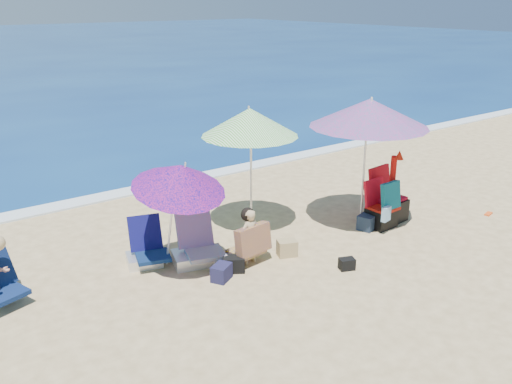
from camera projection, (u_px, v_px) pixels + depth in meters
ground at (312, 275)px, 8.31m from camera, size 120.00×120.00×0.00m
foam at (156, 186)px, 12.18m from camera, size 120.00×0.50×0.04m
umbrella_turquoise at (369, 113)px, 9.47m from camera, size 2.37×2.37×2.34m
umbrella_striped at (250, 122)px, 9.38m from camera, size 1.74×1.74×2.21m
umbrella_blue at (180, 177)px, 7.86m from camera, size 1.46×1.51×1.86m
furled_umbrella at (393, 184)px, 9.90m from camera, size 0.18×0.27×1.43m
chair_navy at (146, 252)px, 8.62m from camera, size 0.71×0.83×0.71m
chair_rainbow at (195, 250)px, 8.66m from camera, size 0.83×0.93×0.81m
camp_chair_left at (388, 205)px, 10.31m from camera, size 0.63×0.63×0.98m
camp_chair_right at (382, 210)px, 9.96m from camera, size 0.59×0.63×0.89m
person_center at (250, 238)px, 8.55m from camera, size 0.63×0.53×0.90m
bag_navy_a at (221, 272)px, 8.15m from camera, size 0.38×0.35×0.24m
bag_black_a at (234, 264)px, 8.41m from camera, size 0.39×0.37×0.23m
bag_tan at (287, 248)px, 8.91m from camera, size 0.36×0.31×0.26m
bag_navy_b at (368, 222)px, 9.94m from camera, size 0.42×0.36×0.27m
bag_black_b at (347, 264)px, 8.47m from camera, size 0.27×0.23×0.18m
orange_item at (488, 214)px, 10.63m from camera, size 0.22×0.14×0.03m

